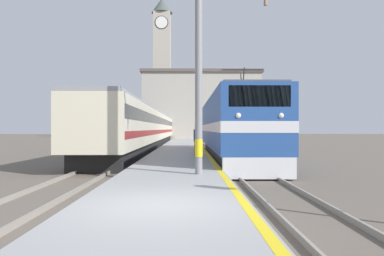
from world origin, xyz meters
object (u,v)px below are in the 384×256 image
(passenger_train, at_px, (148,128))
(person_on_platform, at_px, (197,140))
(catenary_mast, at_px, (202,72))
(clock_tower, at_px, (162,64))
(locomotive_train, at_px, (232,128))

(passenger_train, xyz_separation_m, person_on_platform, (4.60, -17.25, -0.67))
(catenary_mast, relative_size, clock_tower, 0.24)
(passenger_train, bearing_deg, clock_tower, 91.94)
(passenger_train, xyz_separation_m, catenary_mast, (4.58, -25.90, 1.92))
(locomotive_train, relative_size, passenger_train, 0.38)
(catenary_mast, xyz_separation_m, clock_tower, (-5.91, 65.32, 11.49))
(locomotive_train, bearing_deg, passenger_train, 112.93)
(passenger_train, height_order, clock_tower, clock_tower)
(catenary_mast, bearing_deg, locomotive_train, 77.47)
(clock_tower, bearing_deg, person_on_platform, -84.03)
(passenger_train, distance_m, person_on_platform, 17.86)
(person_on_platform, bearing_deg, passenger_train, 104.92)
(locomotive_train, height_order, passenger_train, locomotive_train)
(passenger_train, distance_m, catenary_mast, 26.37)
(locomotive_train, bearing_deg, person_on_platform, -150.47)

